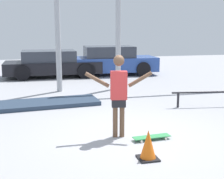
# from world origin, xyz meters

# --- Properties ---
(ground_plane) EXTENTS (36.00, 36.00, 0.00)m
(ground_plane) POSITION_xyz_m (0.00, 0.00, 0.00)
(ground_plane) COLOR #9E9EA3
(skateboarder) EXTENTS (1.43, 0.32, 1.79)m
(skateboarder) POSITION_xyz_m (-0.26, -0.04, 1.03)
(skateboarder) COLOR brown
(skateboarder) RESTS_ON ground_plane
(skateboard) EXTENTS (0.84, 0.30, 0.08)m
(skateboard) POSITION_xyz_m (0.37, -0.39, 0.06)
(skateboard) COLOR #338C4C
(skateboard) RESTS_ON ground_plane
(manual_pad) EXTENTS (3.23, 1.45, 0.12)m
(manual_pad) POSITION_xyz_m (-1.67, 3.22, 0.06)
(manual_pad) COLOR #28384C
(manual_pad) RESTS_ON ground_plane
(grind_rail) EXTENTS (2.13, 0.36, 0.48)m
(grind_rail) POSITION_xyz_m (2.99, 1.89, 0.37)
(grind_rail) COLOR black
(grind_rail) RESTS_ON ground_plane
(parked_car_black) EXTENTS (4.55, 2.05, 1.27)m
(parked_car_black) POSITION_xyz_m (-1.21, 8.97, 0.63)
(parked_car_black) COLOR black
(parked_car_black) RESTS_ON ground_plane
(parked_car_blue) EXTENTS (4.46, 2.10, 1.44)m
(parked_car_blue) POSITION_xyz_m (1.76, 8.94, 0.70)
(parked_car_blue) COLOR #284793
(parked_car_blue) RESTS_ON ground_plane
(traffic_cone) EXTENTS (0.36, 0.36, 0.55)m
(traffic_cone) POSITION_xyz_m (-0.05, -1.31, 0.27)
(traffic_cone) COLOR black
(traffic_cone) RESTS_ON ground_plane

